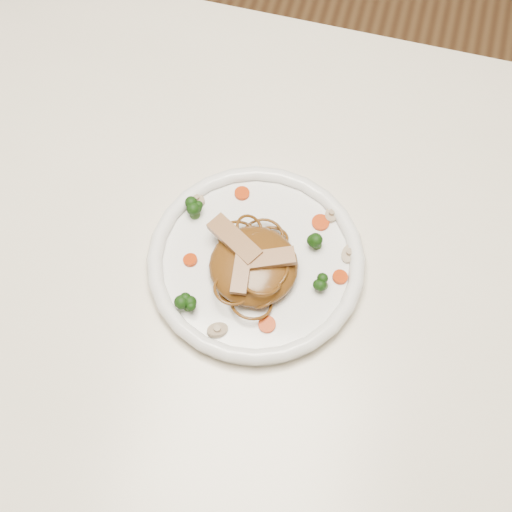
# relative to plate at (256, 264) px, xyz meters

# --- Properties ---
(ground) EXTENTS (4.00, 4.00, 0.00)m
(ground) POSITION_rel_plate_xyz_m (-0.04, 0.02, -0.76)
(ground) COLOR #54331C
(ground) RESTS_ON ground
(table) EXTENTS (1.20, 0.80, 0.75)m
(table) POSITION_rel_plate_xyz_m (-0.04, 0.02, -0.11)
(table) COLOR white
(table) RESTS_ON ground
(plate) EXTENTS (0.27, 0.27, 0.02)m
(plate) POSITION_rel_plate_xyz_m (0.00, 0.00, 0.00)
(plate) COLOR white
(plate) RESTS_ON table
(noodle_mound) EXTENTS (0.12, 0.12, 0.04)m
(noodle_mound) POSITION_rel_plate_xyz_m (0.00, -0.01, 0.02)
(noodle_mound) COLOR brown
(noodle_mound) RESTS_ON plate
(chicken_a) EXTENTS (0.07, 0.05, 0.01)m
(chicken_a) POSITION_rel_plate_xyz_m (0.02, -0.01, 0.04)
(chicken_a) COLOR #A57E4D
(chicken_a) RESTS_ON noodle_mound
(chicken_b) EXTENTS (0.08, 0.06, 0.01)m
(chicken_b) POSITION_rel_plate_xyz_m (-0.03, 0.00, 0.04)
(chicken_b) COLOR #A57E4D
(chicken_b) RESTS_ON noodle_mound
(chicken_c) EXTENTS (0.03, 0.06, 0.01)m
(chicken_c) POSITION_rel_plate_xyz_m (-0.01, -0.03, 0.04)
(chicken_c) COLOR #A57E4D
(chicken_c) RESTS_ON noodle_mound
(broccoli_0) EXTENTS (0.03, 0.03, 0.03)m
(broccoli_0) POSITION_rel_plate_xyz_m (0.07, 0.04, 0.02)
(broccoli_0) COLOR #16350B
(broccoli_0) RESTS_ON plate
(broccoli_1) EXTENTS (0.04, 0.04, 0.03)m
(broccoli_1) POSITION_rel_plate_xyz_m (-0.09, 0.04, 0.02)
(broccoli_1) COLOR #16350B
(broccoli_1) RESTS_ON plate
(broccoli_2) EXTENTS (0.02, 0.02, 0.03)m
(broccoli_2) POSITION_rel_plate_xyz_m (-0.06, -0.08, 0.02)
(broccoli_2) COLOR #16350B
(broccoli_2) RESTS_ON plate
(broccoli_3) EXTENTS (0.03, 0.03, 0.03)m
(broccoli_3) POSITION_rel_plate_xyz_m (0.09, -0.01, 0.02)
(broccoli_3) COLOR #16350B
(broccoli_3) RESTS_ON plate
(carrot_0) EXTENTS (0.03, 0.03, 0.00)m
(carrot_0) POSITION_rel_plate_xyz_m (0.07, 0.07, 0.01)
(carrot_0) COLOR #BF3106
(carrot_0) RESTS_ON plate
(carrot_1) EXTENTS (0.02, 0.02, 0.00)m
(carrot_1) POSITION_rel_plate_xyz_m (-0.08, -0.02, 0.01)
(carrot_1) COLOR #BF3106
(carrot_1) RESTS_ON plate
(carrot_2) EXTENTS (0.03, 0.03, 0.00)m
(carrot_2) POSITION_rel_plate_xyz_m (0.11, 0.00, 0.01)
(carrot_2) COLOR #BF3106
(carrot_2) RESTS_ON plate
(carrot_3) EXTENTS (0.02, 0.02, 0.00)m
(carrot_3) POSITION_rel_plate_xyz_m (-0.04, 0.09, 0.01)
(carrot_3) COLOR #BF3106
(carrot_3) RESTS_ON plate
(carrot_4) EXTENTS (0.02, 0.02, 0.00)m
(carrot_4) POSITION_rel_plate_xyz_m (0.04, -0.08, 0.01)
(carrot_4) COLOR #BF3106
(carrot_4) RESTS_ON plate
(mushroom_0) EXTENTS (0.04, 0.04, 0.01)m
(mushroom_0) POSITION_rel_plate_xyz_m (-0.02, -0.10, 0.01)
(mushroom_0) COLOR #C1AB91
(mushroom_0) RESTS_ON plate
(mushroom_1) EXTENTS (0.03, 0.03, 0.01)m
(mushroom_1) POSITION_rel_plate_xyz_m (0.11, 0.04, 0.01)
(mushroom_1) COLOR #C1AB91
(mushroom_1) RESTS_ON plate
(mushroom_2) EXTENTS (0.03, 0.03, 0.01)m
(mushroom_2) POSITION_rel_plate_xyz_m (-0.10, 0.07, 0.01)
(mushroom_2) COLOR #C1AB91
(mushroom_2) RESTS_ON plate
(mushroom_3) EXTENTS (0.03, 0.03, 0.01)m
(mushroom_3) POSITION_rel_plate_xyz_m (0.08, 0.09, 0.01)
(mushroom_3) COLOR #C1AB91
(mushroom_3) RESTS_ON plate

